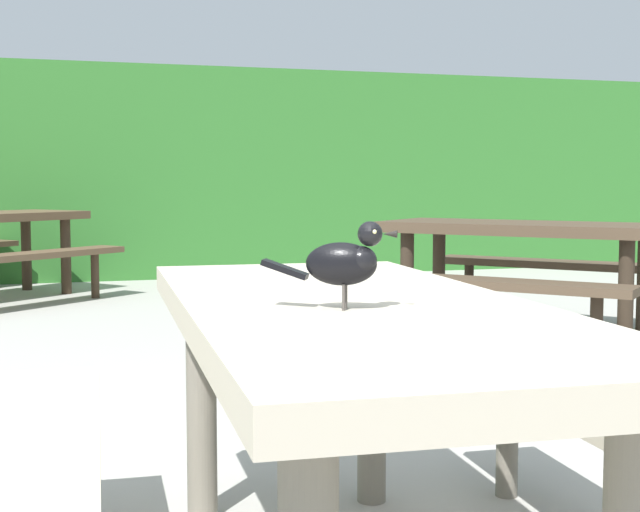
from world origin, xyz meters
The scene contains 4 objects.
hedge_wall centered at (0.00, 8.68, 1.09)m, with size 28.00×2.15×2.18m, color #2D6B28.
picnic_table_foreground centered at (0.26, 0.29, 0.56)m, with size 1.77×1.84×0.74m.
bird_grackle centered at (0.19, 0.14, 0.84)m, with size 0.26×0.16×0.18m.
picnic_table_mid_right centered at (2.55, 3.53, 0.56)m, with size 2.39×2.40×0.74m.
Camera 1 is at (-0.40, -1.61, 1.01)m, focal length 50.45 mm.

